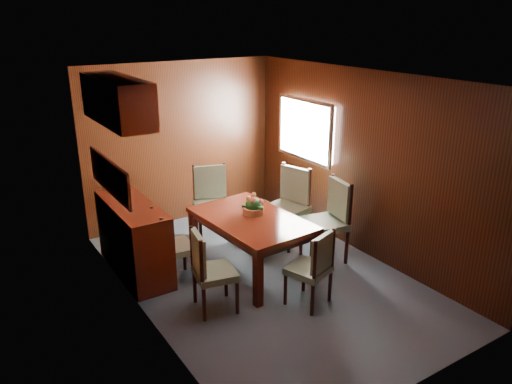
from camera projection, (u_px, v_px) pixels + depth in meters
ground at (265, 278)px, 6.07m from camera, size 4.50×4.50×0.00m
room_shell at (242, 143)px, 5.73m from camera, size 3.06×4.52×2.41m
sideboard at (134, 238)px, 6.07m from camera, size 0.48×1.40×0.90m
dining_table at (251, 225)px, 6.04m from camera, size 1.05×1.58×0.71m
chair_left_near at (208, 267)px, 5.25m from camera, size 0.50×0.51×0.93m
chair_left_far at (168, 243)px, 5.82m from camera, size 0.45×0.47×0.92m
chair_right_near at (330, 216)px, 6.36m from camera, size 0.57×0.59×1.08m
chair_right_far at (290, 201)px, 6.85m from camera, size 0.61×0.63×1.08m
chair_head at (314, 265)px, 5.35m from camera, size 0.53×0.52×0.88m
chair_foot at (212, 198)px, 7.01m from camera, size 0.62×0.60×1.05m
flower_centerpiece at (254, 203)px, 6.08m from camera, size 0.28×0.28×0.28m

